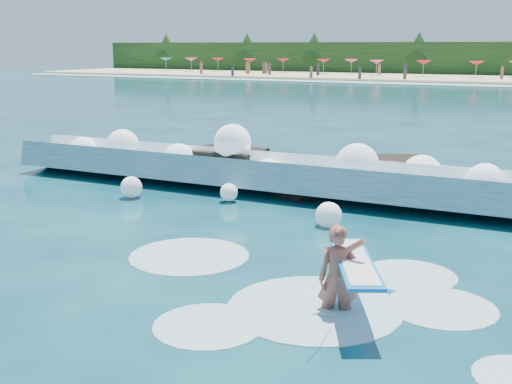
# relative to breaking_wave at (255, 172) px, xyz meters

# --- Properties ---
(ground) EXTENTS (200.00, 200.00, 0.00)m
(ground) POSITION_rel_breaking_wave_xyz_m (1.09, -7.14, -0.52)
(ground) COLOR #062837
(ground) RESTS_ON ground
(beach) EXTENTS (140.00, 20.00, 0.40)m
(beach) POSITION_rel_breaking_wave_xyz_m (1.09, 70.86, -0.32)
(beach) COLOR tan
(beach) RESTS_ON ground
(wet_band) EXTENTS (140.00, 5.00, 0.08)m
(wet_band) POSITION_rel_breaking_wave_xyz_m (1.09, 59.86, -0.48)
(wet_band) COLOR silver
(wet_band) RESTS_ON ground
(breaking_wave) EXTENTS (17.37, 2.73, 1.50)m
(breaking_wave) POSITION_rel_breaking_wave_xyz_m (0.00, 0.00, 0.00)
(breaking_wave) COLOR teal
(breaking_wave) RESTS_ON ground
(rock_cluster) EXTENTS (8.08, 3.34, 1.36)m
(rock_cluster) POSITION_rel_breaking_wave_xyz_m (1.22, 0.67, -0.09)
(rock_cluster) COLOR black
(rock_cluster) RESTS_ON ground
(surfer_with_board) EXTENTS (1.65, 2.98, 1.86)m
(surfer_with_board) POSITION_rel_breaking_wave_xyz_m (5.71, -8.14, 0.16)
(surfer_with_board) COLOR brown
(surfer_with_board) RESTS_ON ground
(wave_spray) EXTENTS (14.86, 4.66, 2.05)m
(wave_spray) POSITION_rel_breaking_wave_xyz_m (0.34, -0.13, 0.39)
(wave_spray) COLOR white
(wave_spray) RESTS_ON ground
(surf_foam) EXTENTS (8.97, 5.73, 0.16)m
(surf_foam) POSITION_rel_breaking_wave_xyz_m (4.64, -7.57, -0.52)
(surf_foam) COLOR silver
(surf_foam) RESTS_ON ground
(beachgoers) EXTENTS (106.05, 13.57, 1.93)m
(beachgoers) POSITION_rel_breaking_wave_xyz_m (-9.16, 68.08, 0.57)
(beachgoers) COLOR #3F332D
(beachgoers) RESTS_ON ground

